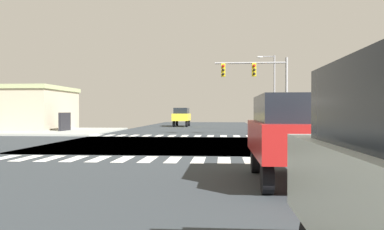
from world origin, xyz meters
TOP-DOWN VIEW (x-y plane):
  - ground at (0.00, 0.00)m, footprint 90.00×90.00m
  - sidewalk_corner_ne at (13.00, 12.00)m, footprint 12.00×12.00m
  - sidewalk_corner_nw at (-13.00, 12.00)m, footprint 12.00×12.00m
  - crosswalk_near at (-0.25, -7.30)m, footprint 13.50×2.00m
  - crosswalk_far at (-0.25, 7.30)m, footprint 13.50×2.00m
  - traffic_signal_mast at (5.89, 7.65)m, footprint 5.62×0.55m
  - street_lamp at (7.82, 14.64)m, footprint 1.78×0.32m
  - bank_building at (-17.92, 14.89)m, footprint 12.08×8.63m
  - suv_nearside_1 at (5.00, -11.74)m, footprint 1.96×4.60m
  - suv_crossing_3 at (-2.00, 25.65)m, footprint 1.96×4.60m

SIDE VIEW (x-z plane):
  - ground at x=0.00m, z-range -0.05..0.00m
  - crosswalk_near at x=-0.25m, z-range 0.00..0.01m
  - crosswalk_far at x=-0.25m, z-range 0.00..0.01m
  - sidewalk_corner_ne at x=13.00m, z-range 0.00..0.14m
  - sidewalk_corner_nw at x=-13.00m, z-range 0.00..0.14m
  - suv_nearside_1 at x=5.00m, z-range 0.22..2.56m
  - suv_crossing_3 at x=-2.00m, z-range 0.22..2.56m
  - bank_building at x=-17.92m, z-range 0.01..4.39m
  - street_lamp at x=7.82m, z-range 0.77..8.00m
  - traffic_signal_mast at x=5.89m, z-range 1.42..7.48m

